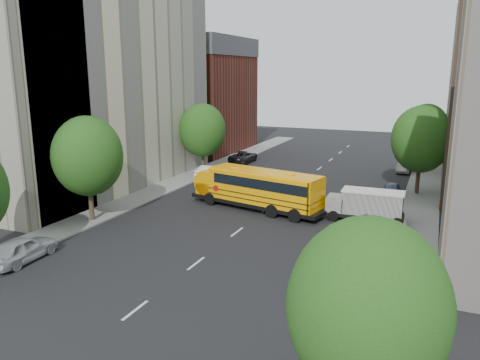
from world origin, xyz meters
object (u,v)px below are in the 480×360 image
Objects in this scene: street_tree_1 at (88,156)px; parked_car_5 at (405,166)px; parked_car_2 at (243,157)px; street_tree_5 at (426,129)px; parked_car_4 at (392,190)px; street_tree_3 at (367,308)px; street_tree_2 at (203,130)px; parked_car_1 at (210,171)px; parked_car_0 at (22,249)px; street_tree_4 at (421,139)px; parked_car_3 at (360,253)px; safari_truck at (366,205)px; school_bus at (256,187)px.

street_tree_1 reaches higher than parked_car_5.
parked_car_5 is (18.79, 1.77, -0.06)m from parked_car_2.
parked_car_4 is (-2.02, -14.09, -4.06)m from street_tree_5.
street_tree_3 is 1.80× the size of parked_car_5.
street_tree_5 is (-0.00, 44.00, 0.25)m from street_tree_3.
street_tree_2 reaches higher than parked_car_1.
street_tree_1 is 18.00m from street_tree_2.
parked_car_0 is (-20.60, -37.75, -3.93)m from street_tree_5.
street_tree_4 reaches higher than parked_car_4.
street_tree_5 is at bearing 85.24° from parked_car_3.
safari_truck reaches higher than parked_car_4.
school_bus is at bearing 140.14° from parked_car_1.
parked_car_4 is at bearing 93.86° from street_tree_3.
safari_truck is 25.03m from parked_car_2.
parked_car_3 is 16.30m from parked_car_4.
street_tree_4 is 5.30m from parked_car_4.
street_tree_5 is 14.80m from parked_car_4.
street_tree_2 is 1.90× the size of parked_car_1.
street_tree_1 is 1.03× the size of street_tree_2.
street_tree_5 is at bearing 90.00° from street_tree_4.
street_tree_3 is at bearing -90.00° from street_tree_5.
street_tree_5 is 1.90× the size of parked_car_5.
street_tree_4 reaches higher than parked_car_2.
parked_car_4 is at bearing 80.59° from safari_truck.
street_tree_1 is at bearing -90.00° from street_tree_2.
safari_truck is 1.50× the size of parked_car_4.
street_tree_4 is at bearing 52.96° from school_bus.
parked_car_2 is 1.36× the size of parked_car_4.
street_tree_3 reaches higher than school_bus.
parked_car_1 is at bearing 123.75° from street_tree_3.
school_bus is at bearing -139.30° from street_tree_4.
parked_car_5 is at bearing 54.00° from street_tree_1.
street_tree_2 is 1.95× the size of parked_car_5.
parked_car_3 is at bearing 122.84° from parked_car_2.
school_bus is (-11.84, -22.18, -2.85)m from street_tree_5.
parked_car_5 is (20.19, 9.79, -4.18)m from street_tree_2.
street_tree_5 is 25.31m from school_bus.
safari_truck is 1.25× the size of parked_car_0.
street_tree_4 reaches higher than school_bus.
parked_car_3 is at bearing -42.88° from street_tree_2.
parked_car_3 reaches higher than parked_car_2.
parked_car_2 is 18.88m from parked_car_5.
parked_car_5 is at bearing 92.48° from street_tree_3.
safari_truck is at bearing -89.98° from parked_car_5.
safari_truck reaches higher than parked_car_0.
parked_car_2 is (1.40, 8.02, -4.12)m from street_tree_2.
parked_car_3 is 1.28× the size of parked_car_5.
street_tree_4 is 2.05× the size of parked_car_5.
street_tree_4 reaches higher than parked_car_3.
school_bus is 2.14× the size of safari_truck.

